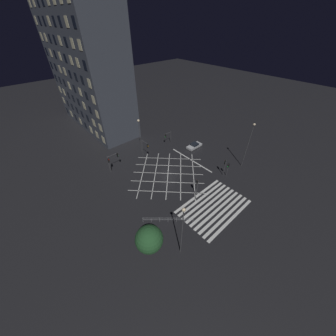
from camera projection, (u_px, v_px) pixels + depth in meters
name	position (u px, v px, depth m)	size (l,w,h in m)	color
ground_plane	(168.00, 173.00, 40.01)	(200.00, 200.00, 0.00)	black
road_markings	(199.00, 194.00, 35.36)	(18.31, 25.08, 0.01)	silver
office_building	(88.00, 72.00, 48.86)	(10.06, 29.14, 29.70)	#3D424C
traffic_light_ne_main	(168.00, 136.00, 47.78)	(2.11, 0.36, 3.28)	#424244
traffic_light_median_south	(197.00, 185.00, 33.34)	(0.36, 0.39, 3.92)	#424244
traffic_light_nw_cross	(109.00, 162.00, 38.76)	(0.36, 0.39, 3.61)	#424244
traffic_light_se_cross	(225.00, 165.00, 37.94)	(0.36, 0.39, 3.83)	#424244
traffic_light_se_main	(228.00, 167.00, 38.03)	(0.39, 0.36, 3.24)	#424244
traffic_light_median_north	(145.00, 146.00, 42.64)	(0.36, 2.57, 4.27)	#424244
traffic_light_nw_main	(114.00, 158.00, 39.40)	(2.56, 0.36, 3.91)	#424244
street_lamp_east	(250.00, 139.00, 37.84)	(0.48, 0.48, 10.28)	#424244
street_lamp_west	(139.00, 128.00, 42.75)	(0.57, 0.57, 8.40)	#424244
street_lamp_far	(182.00, 225.00, 22.73)	(0.48, 0.48, 9.54)	#424244
street_tree_near	(149.00, 239.00, 24.22)	(3.72, 3.72, 5.56)	#38281C
waiting_car	(194.00, 146.00, 47.49)	(4.20, 1.76, 1.22)	#B7BABC
pedestrian_railing	(168.00, 219.00, 30.15)	(6.12, 5.49, 1.05)	#9EA0A5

